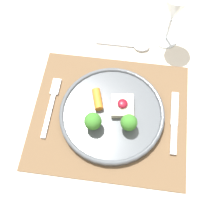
{
  "coord_description": "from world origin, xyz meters",
  "views": [
    {
      "loc": [
        0.04,
        -0.29,
        1.45
      ],
      "look_at": [
        0.01,
        0.0,
        0.8
      ],
      "focal_mm": 42.0,
      "sensor_mm": 36.0,
      "label": 1
    }
  ],
  "objects_px": {
    "dinner_plate": "(112,113)",
    "wine_glass_near": "(174,10)",
    "spoon": "(136,46)",
    "fork": "(52,103)",
    "knife": "(174,126)"
  },
  "relations": [
    {
      "from": "dinner_plate",
      "to": "wine_glass_near",
      "type": "xyz_separation_m",
      "value": [
        0.14,
        0.29,
        0.11
      ]
    },
    {
      "from": "spoon",
      "to": "wine_glass_near",
      "type": "bearing_deg",
      "value": 19.11
    },
    {
      "from": "wine_glass_near",
      "to": "fork",
      "type": "bearing_deg",
      "value": -138.9
    },
    {
      "from": "knife",
      "to": "spoon",
      "type": "bearing_deg",
      "value": 117.76
    },
    {
      "from": "knife",
      "to": "spoon",
      "type": "height_order",
      "value": "spoon"
    },
    {
      "from": "dinner_plate",
      "to": "spoon",
      "type": "relative_size",
      "value": 1.7
    },
    {
      "from": "wine_glass_near",
      "to": "dinner_plate",
      "type": "bearing_deg",
      "value": -115.36
    },
    {
      "from": "dinner_plate",
      "to": "spoon",
      "type": "distance_m",
      "value": 0.25
    },
    {
      "from": "fork",
      "to": "spoon",
      "type": "distance_m",
      "value": 0.32
    },
    {
      "from": "dinner_plate",
      "to": "fork",
      "type": "bearing_deg",
      "value": 174.78
    },
    {
      "from": "dinner_plate",
      "to": "wine_glass_near",
      "type": "height_order",
      "value": "wine_glass_near"
    },
    {
      "from": "spoon",
      "to": "wine_glass_near",
      "type": "xyz_separation_m",
      "value": [
        0.09,
        0.04,
        0.12
      ]
    },
    {
      "from": "fork",
      "to": "spoon",
      "type": "xyz_separation_m",
      "value": [
        0.22,
        0.23,
        -0.0
      ]
    },
    {
      "from": "fork",
      "to": "knife",
      "type": "bearing_deg",
      "value": -6.76
    },
    {
      "from": "dinner_plate",
      "to": "knife",
      "type": "xyz_separation_m",
      "value": [
        0.17,
        -0.01,
        -0.01
      ]
    }
  ]
}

